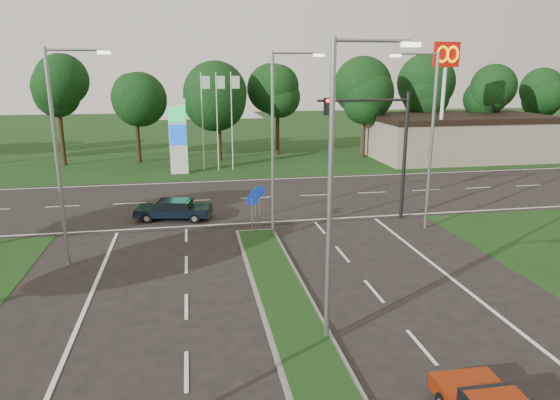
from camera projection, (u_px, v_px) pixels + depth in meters
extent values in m
cube|color=#163210|center=(215.00, 138.00, 62.07)|extent=(160.00, 50.00, 0.02)
cube|color=black|center=(241.00, 199.00, 32.56)|extent=(160.00, 12.00, 0.02)
cube|color=slate|center=(317.00, 377.00, 13.50)|extent=(2.00, 26.00, 0.12)
cube|color=gray|center=(458.00, 137.00, 47.31)|extent=(16.00, 9.00, 4.00)
cylinder|color=gray|center=(330.00, 199.00, 14.43)|extent=(0.16, 0.16, 9.00)
cylinder|color=gray|center=(373.00, 41.00, 13.51)|extent=(2.20, 0.10, 0.10)
cube|color=#FFF2CC|center=(411.00, 45.00, 13.73)|extent=(0.50, 0.22, 0.12)
cylinder|color=gray|center=(273.00, 148.00, 23.95)|extent=(0.16, 0.16, 9.00)
cylinder|color=gray|center=(296.00, 53.00, 23.03)|extent=(2.20, 0.10, 0.10)
cube|color=#FFF2CC|center=(319.00, 55.00, 23.25)|extent=(0.50, 0.22, 0.12)
cylinder|color=gray|center=(57.00, 162.00, 20.43)|extent=(0.16, 0.16, 9.00)
cylinder|color=gray|center=(74.00, 50.00, 19.51)|extent=(2.20, 0.10, 0.10)
cube|color=#FFF2CC|center=(104.00, 53.00, 19.73)|extent=(0.50, 0.22, 0.12)
cylinder|color=gray|center=(431.00, 144.00, 25.38)|extent=(0.16, 0.16, 9.00)
cylinder|color=gray|center=(417.00, 54.00, 24.08)|extent=(2.20, 0.10, 0.10)
cube|color=#FFF2CC|center=(396.00, 56.00, 23.91)|extent=(0.50, 0.22, 0.12)
cylinder|color=black|center=(404.00, 157.00, 27.44)|extent=(0.20, 0.20, 7.00)
cylinder|color=black|center=(364.00, 100.00, 26.23)|extent=(5.00, 0.14, 0.14)
cube|color=black|center=(327.00, 106.00, 25.96)|extent=(0.28, 0.28, 0.90)
sphere|color=#FF190C|center=(328.00, 101.00, 25.71)|extent=(0.20, 0.20, 0.20)
cylinder|color=gray|center=(252.00, 220.00, 24.14)|extent=(0.06, 0.06, 2.20)
cylinder|color=#0C26A5|center=(252.00, 200.00, 23.89)|extent=(0.56, 0.04, 0.56)
cylinder|color=gray|center=(256.00, 214.00, 25.14)|extent=(0.06, 0.06, 2.20)
cylinder|color=#0C26A5|center=(255.00, 195.00, 24.89)|extent=(0.56, 0.04, 0.56)
cylinder|color=gray|center=(260.00, 210.00, 25.86)|extent=(0.06, 0.06, 2.20)
cylinder|color=#0C26A5|center=(259.00, 191.00, 25.61)|extent=(0.56, 0.04, 0.56)
cube|color=silver|center=(178.00, 137.00, 39.68)|extent=(1.40, 0.30, 6.00)
cube|color=#0CA53F|center=(177.00, 114.00, 39.05)|extent=(1.30, 0.08, 1.20)
cube|color=#0C3FBF|center=(178.00, 135.00, 39.46)|extent=(1.30, 0.08, 1.60)
cylinder|color=silver|center=(203.00, 123.00, 40.73)|extent=(0.08, 0.08, 8.00)
cube|color=#B2D8B2|center=(205.00, 82.00, 39.98)|extent=(0.70, 0.02, 1.00)
cylinder|color=silver|center=(217.00, 122.00, 40.94)|extent=(0.08, 0.08, 8.00)
cube|color=#B2D8B2|center=(220.00, 82.00, 40.19)|extent=(0.70, 0.02, 1.00)
cylinder|color=silver|center=(232.00, 122.00, 41.14)|extent=(0.08, 0.08, 8.00)
cube|color=#B2D8B2|center=(235.00, 82.00, 40.40)|extent=(0.70, 0.02, 1.00)
cylinder|color=silver|center=(442.00, 109.00, 42.05)|extent=(0.30, 0.30, 10.00)
cube|color=#BF0C07|center=(446.00, 54.00, 40.94)|extent=(2.20, 0.35, 2.00)
torus|color=#FFC600|center=(443.00, 54.00, 40.65)|extent=(1.06, 0.16, 1.06)
torus|color=#FFC600|center=(453.00, 54.00, 40.81)|extent=(1.06, 0.16, 1.06)
cylinder|color=black|center=(223.00, 135.00, 47.24)|extent=(0.36, 0.36, 4.40)
sphere|color=black|center=(221.00, 89.00, 46.16)|extent=(6.00, 6.00, 6.00)
sphere|color=black|center=(224.00, 78.00, 45.77)|extent=(4.80, 4.80, 4.80)
cylinder|color=black|center=(498.00, 398.00, 12.31)|extent=(0.19, 0.56, 0.55)
cube|color=black|center=(174.00, 211.00, 27.90)|extent=(4.32, 2.42, 0.42)
cube|color=black|center=(175.00, 204.00, 27.80)|extent=(2.03, 1.74, 0.39)
cube|color=black|center=(174.00, 201.00, 27.75)|extent=(1.70, 1.59, 0.04)
cylinder|color=black|center=(147.00, 218.00, 27.24)|extent=(0.60, 0.29, 0.57)
cylinder|color=black|center=(154.00, 211.00, 28.70)|extent=(0.60, 0.29, 0.57)
cylinder|color=black|center=(195.00, 219.00, 27.21)|extent=(0.60, 0.29, 0.57)
cylinder|color=black|center=(199.00, 211.00, 28.67)|extent=(0.60, 0.29, 0.57)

